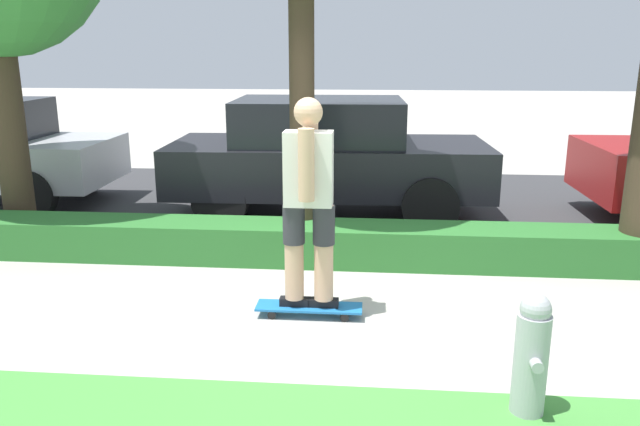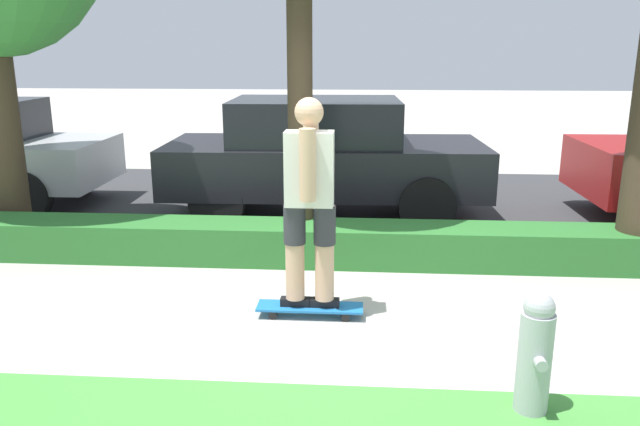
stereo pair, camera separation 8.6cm
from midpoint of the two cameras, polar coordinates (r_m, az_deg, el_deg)
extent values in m
plane|color=#ADA89E|center=(5.39, -0.51, -10.12)|extent=(60.00, 60.00, 0.00)
cube|color=#38383A|center=(9.36, 1.52, 0.84)|extent=(18.28, 5.00, 0.01)
cube|color=#2D702D|center=(6.80, 0.55, -2.79)|extent=(18.28, 0.60, 0.42)
cube|color=#1E6BAD|center=(5.51, -1.38, -8.57)|extent=(0.93, 0.24, 0.02)
cylinder|color=black|center=(5.43, 1.89, -9.50)|extent=(0.07, 0.04, 0.07)
cylinder|color=black|center=(5.59, 1.96, -8.74)|extent=(0.07, 0.04, 0.07)
cylinder|color=black|center=(5.49, -4.79, -9.28)|extent=(0.07, 0.04, 0.07)
cylinder|color=black|center=(5.65, -4.51, -8.54)|extent=(0.07, 0.04, 0.07)
cube|color=black|center=(5.51, -2.72, -8.10)|extent=(0.26, 0.09, 0.07)
cylinder|color=tan|center=(5.35, -2.78, -3.62)|extent=(0.16, 0.16, 0.84)
cylinder|color=#2D2D33|center=(5.27, -2.81, -1.03)|extent=(0.19, 0.19, 0.34)
cube|color=black|center=(5.48, -0.05, -8.18)|extent=(0.26, 0.09, 0.07)
cylinder|color=tan|center=(5.32, -0.05, -3.68)|extent=(0.16, 0.16, 0.84)
cylinder|color=#2D2D33|center=(5.25, -0.05, -1.08)|extent=(0.19, 0.19, 0.34)
cube|color=silver|center=(5.15, -1.47, 4.06)|extent=(0.40, 0.22, 0.62)
cylinder|color=tan|center=(4.97, -1.66, 4.40)|extent=(0.13, 0.13, 0.58)
cylinder|color=tan|center=(5.30, -1.30, 5.06)|extent=(0.13, 0.13, 0.58)
sphere|color=tan|center=(5.08, -1.50, 9.21)|extent=(0.24, 0.24, 0.24)
cylinder|color=#423323|center=(8.30, -27.16, 7.02)|extent=(0.37, 0.37, 2.75)
cylinder|color=#423323|center=(6.80, -2.20, 9.41)|extent=(0.27, 0.27, 3.26)
cylinder|color=black|center=(9.29, -25.56, 1.43)|extent=(0.69, 0.21, 0.69)
cylinder|color=black|center=(10.68, -21.42, 3.46)|extent=(0.69, 0.21, 0.69)
cube|color=black|center=(8.66, 0.19, 4.33)|extent=(4.38, 1.96, 0.65)
cube|color=black|center=(8.58, -0.68, 8.42)|extent=(2.30, 1.67, 0.59)
cylinder|color=black|center=(7.94, 9.47, 0.71)|extent=(0.72, 0.22, 0.72)
cylinder|color=black|center=(9.55, 8.58, 3.16)|extent=(0.72, 0.22, 0.72)
cylinder|color=black|center=(8.13, -9.68, 1.04)|extent=(0.72, 0.22, 0.72)
cylinder|color=black|center=(9.71, -7.41, 3.40)|extent=(0.72, 0.22, 0.72)
cylinder|color=black|center=(10.28, 25.64, 2.58)|extent=(0.68, 0.22, 0.68)
cylinder|color=#ADADB2|center=(4.28, 18.42, -12.90)|extent=(0.21, 0.21, 0.68)
sphere|color=#ADADB2|center=(4.12, 18.86, -8.18)|extent=(0.19, 0.19, 0.19)
cylinder|color=#ADADB2|center=(4.16, 18.86, -12.75)|extent=(0.08, 0.13, 0.08)
cylinder|color=#ADADB2|center=(4.34, 18.15, -11.45)|extent=(0.08, 0.13, 0.08)
camera|label=1|loc=(0.04, 89.56, 0.12)|focal=35.00mm
camera|label=2|loc=(0.04, -90.44, -0.12)|focal=35.00mm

